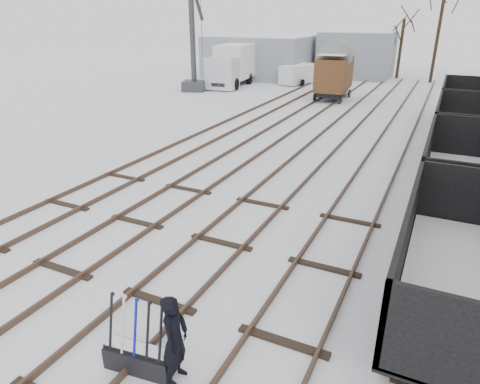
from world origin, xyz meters
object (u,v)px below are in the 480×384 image
object	(u,v)px
lorry	(233,65)
crane	(195,61)
ground_frame	(139,357)
worker	(175,340)
freight_wagon_a	(460,282)
panel_van	(299,74)
box_van_wagon	(334,73)

from	to	relation	value
lorry	crane	bearing A→B (deg)	-118.24
ground_frame	worker	xyz separation A→B (m)	(0.75, 0.10, 0.59)
freight_wagon_a	panel_van	bearing A→B (deg)	114.19
ground_frame	lorry	xyz separation A→B (m)	(-13.72, 31.24, 1.54)
worker	freight_wagon_a	xyz separation A→B (m)	(4.38, 3.90, 0.08)
lorry	panel_van	bearing A→B (deg)	26.60
ground_frame	box_van_wagon	size ratio (longest dim) A/B	0.32
ground_frame	crane	size ratio (longest dim) A/B	0.16
freight_wagon_a	crane	xyz separation A→B (m)	(-20.46, 23.23, 1.49)
panel_van	ground_frame	bearing A→B (deg)	-58.73
lorry	crane	world-z (taller)	crane
box_van_wagon	lorry	distance (m)	10.44
ground_frame	freight_wagon_a	bearing A→B (deg)	30.98
panel_van	crane	size ratio (longest dim) A/B	0.46
worker	lorry	bearing A→B (deg)	16.10
worker	lorry	size ratio (longest dim) A/B	0.22
ground_frame	freight_wagon_a	world-z (taller)	freight_wagon_a
lorry	panel_van	xyz separation A→B (m)	(5.13, 3.33, -0.91)
box_van_wagon	crane	bearing A→B (deg)	-178.58
freight_wagon_a	crane	size ratio (longest dim) A/B	0.66
crane	ground_frame	bearing A→B (deg)	-80.22
freight_wagon_a	crane	bearing A→B (deg)	131.37
freight_wagon_a	box_van_wagon	xyz separation A→B (m)	(-8.86, 24.23, 1.02)
box_van_wagon	lorry	bearing A→B (deg)	159.75
box_van_wagon	lorry	size ratio (longest dim) A/B	0.57
freight_wagon_a	crane	world-z (taller)	crane
freight_wagon_a	crane	distance (m)	31.00
ground_frame	lorry	size ratio (longest dim) A/B	0.19
lorry	crane	distance (m)	4.36
freight_wagon_a	lorry	size ratio (longest dim) A/B	0.77
ground_frame	worker	bearing A→B (deg)	0.65
panel_van	worker	bearing A→B (deg)	-57.52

